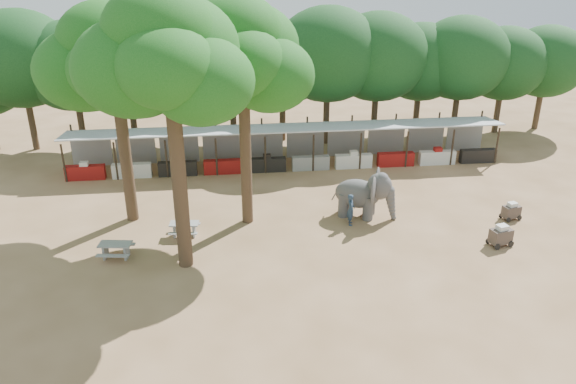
{
  "coord_description": "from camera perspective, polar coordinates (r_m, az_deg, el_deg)",
  "views": [
    {
      "loc": [
        -4.0,
        -20.3,
        13.24
      ],
      "look_at": [
        -1.0,
        5.0,
        2.0
      ],
      "focal_mm": 35.0,
      "sensor_mm": 36.0,
      "label": 1
    }
  ],
  "objects": [
    {
      "name": "picnic_table_near",
      "position": [
        27.05,
        -17.11,
        -5.5
      ],
      "size": [
        1.66,
        1.53,
        0.74
      ],
      "rotation": [
        0.0,
        0.0,
        -0.15
      ],
      "color": "gray",
      "rests_on": "ground"
    },
    {
      "name": "picnic_table_far",
      "position": [
        28.21,
        -10.48,
        -3.56
      ],
      "size": [
        1.55,
        1.42,
        0.71
      ],
      "rotation": [
        0.0,
        0.0,
        -0.11
      ],
      "color": "gray",
      "rests_on": "ground"
    },
    {
      "name": "yard_tree_center",
      "position": [
        22.95,
        -12.32,
        13.16
      ],
      "size": [
        7.1,
        6.9,
        12.04
      ],
      "color": "#332316",
      "rests_on": "ground"
    },
    {
      "name": "yard_tree_back",
      "position": [
        26.92,
        -4.96,
        13.67
      ],
      "size": [
        7.1,
        6.9,
        11.36
      ],
      "color": "#332316",
      "rests_on": "ground"
    },
    {
      "name": "handler",
      "position": [
        28.88,
        6.4,
        -1.78
      ],
      "size": [
        0.47,
        0.65,
        1.68
      ],
      "primitive_type": "imported",
      "rotation": [
        0.0,
        0.0,
        1.46
      ],
      "color": "#26384C",
      "rests_on": "ground"
    },
    {
      "name": "cart_back",
      "position": [
        31.65,
        21.74,
        -1.8
      ],
      "size": [
        1.1,
        0.85,
        0.95
      ],
      "rotation": [
        0.0,
        0.0,
        0.25
      ],
      "color": "#3B2F29",
      "rests_on": "ground"
    },
    {
      "name": "yard_tree_left",
      "position": [
        28.41,
        -17.49,
        12.53
      ],
      "size": [
        7.1,
        6.9,
        11.02
      ],
      "color": "#332316",
      "rests_on": "ground"
    },
    {
      "name": "ground",
      "position": [
        24.57,
        3.74,
        -8.87
      ],
      "size": [
        100.0,
        100.0,
        0.0
      ],
      "primitive_type": "plane",
      "color": "brown",
      "rests_on": "ground"
    },
    {
      "name": "backdrop_trees",
      "position": [
        40.25,
        -0.96,
        12.74
      ],
      "size": [
        46.46,
        5.95,
        8.33
      ],
      "color": "#332316",
      "rests_on": "ground"
    },
    {
      "name": "cart_front",
      "position": [
        28.73,
        20.81,
        -4.14
      ],
      "size": [
        1.25,
        0.97,
        1.08
      ],
      "rotation": [
        0.0,
        0.0,
        0.25
      ],
      "color": "#3B2F29",
      "rests_on": "ground"
    },
    {
      "name": "vendor_stalls",
      "position": [
        36.43,
        -0.08,
        4.48
      ],
      "size": [
        28.0,
        2.99,
        2.8
      ],
      "color": "#ADB1B6",
      "rests_on": "ground"
    },
    {
      "name": "elephant",
      "position": [
        29.69,
        7.82,
        -0.18
      ],
      "size": [
        3.43,
        2.69,
        2.56
      ],
      "rotation": [
        0.0,
        0.0,
        -0.41
      ],
      "color": "#413F3E",
      "rests_on": "ground"
    }
  ]
}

